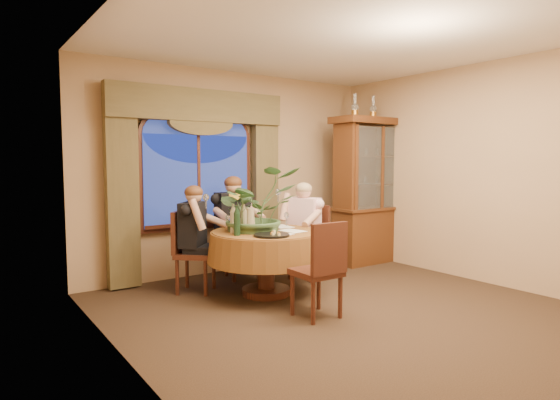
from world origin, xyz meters
TOP-DOWN VIEW (x-y plane):
  - floor at (0.00, 0.00)m, footprint 5.00×5.00m
  - wall_back at (0.00, 2.50)m, footprint 4.50×0.00m
  - wall_right at (2.25, 0.00)m, footprint 0.00×5.00m
  - ceiling at (0.00, 0.00)m, footprint 5.00×5.00m
  - window at (-0.60, 2.43)m, footprint 1.62×0.10m
  - arched_transom at (-0.60, 2.43)m, footprint 1.60×0.06m
  - drapery_left at (-1.63, 2.38)m, footprint 0.38×0.14m
  - drapery_right at (0.43, 2.38)m, footprint 0.38×0.14m
  - swag_valance at (-0.60, 2.35)m, footprint 2.45×0.16m
  - dining_table at (-0.36, 1.17)m, footprint 1.74×1.74m
  - china_cabinet at (1.99, 1.75)m, footprint 1.36×0.54m
  - oil_lamp_left at (1.61, 1.75)m, footprint 0.11×0.11m
  - oil_lamp_center at (1.99, 1.75)m, footprint 0.11×0.11m
  - oil_lamp_right at (2.37, 1.75)m, footprint 0.11×0.11m
  - chair_right at (0.51, 1.47)m, footprint 0.54×0.54m
  - chair_back_right at (-0.18, 2.00)m, footprint 0.50×0.50m
  - chair_back at (-0.97, 1.75)m, footprint 0.59×0.59m
  - chair_front_left at (-0.38, 0.23)m, footprint 0.43×0.43m
  - person_pink at (0.47, 1.50)m, footprint 0.56×0.58m
  - person_back at (-0.99, 1.78)m, footprint 0.62×0.62m
  - person_scarf at (-0.30, 2.04)m, footprint 0.52×0.48m
  - stoneware_vase at (-0.49, 1.31)m, footprint 0.14×0.14m
  - centerpiece_plant at (-0.42, 1.29)m, footprint 0.98×1.09m
  - olive_bowl at (-0.32, 1.14)m, footprint 0.15×0.15m
  - cheese_platter at (-0.51, 0.81)m, footprint 0.39×0.39m
  - wine_bottle_0 at (-0.66, 1.38)m, footprint 0.07×0.07m
  - wine_bottle_1 at (-0.80, 1.07)m, footprint 0.07×0.07m
  - wine_bottle_2 at (-0.74, 1.24)m, footprint 0.07×0.07m
  - wine_bottle_3 at (-0.61, 1.24)m, footprint 0.07×0.07m
  - tasting_paper_0 at (-0.12, 0.98)m, footprint 0.25×0.33m
  - tasting_paper_1 at (-0.01, 1.34)m, footprint 0.23×0.32m
  - tasting_paper_2 at (-0.37, 0.89)m, footprint 0.30×0.35m
  - wine_glass_person_pink at (0.06, 1.33)m, footprint 0.07×0.07m
  - wine_glass_person_back at (-0.68, 1.48)m, footprint 0.07×0.07m
  - wine_glass_person_scarf at (-0.33, 1.61)m, footprint 0.07×0.07m

SIDE VIEW (x-z plane):
  - floor at x=0.00m, z-range 0.00..0.00m
  - dining_table at x=-0.36m, z-range 0.00..0.75m
  - chair_right at x=0.51m, z-range 0.00..0.96m
  - chair_back_right at x=-0.18m, z-range 0.00..0.96m
  - chair_back at x=-0.97m, z-range 0.00..0.96m
  - chair_front_left at x=-0.38m, z-range 0.00..0.96m
  - person_back at x=-0.99m, z-range 0.00..1.28m
  - person_pink at x=0.47m, z-range 0.00..1.28m
  - person_scarf at x=-0.30m, z-range 0.00..1.37m
  - tasting_paper_0 at x=-0.12m, z-range 0.75..0.76m
  - tasting_paper_1 at x=-0.01m, z-range 0.75..0.76m
  - tasting_paper_2 at x=-0.37m, z-range 0.75..0.76m
  - cheese_platter at x=-0.51m, z-range 0.75..0.77m
  - olive_bowl at x=-0.32m, z-range 0.75..0.80m
  - wine_glass_person_pink at x=0.06m, z-range 0.75..0.93m
  - wine_glass_person_back at x=-0.68m, z-range 0.75..0.93m
  - wine_glass_person_scarf at x=-0.33m, z-range 0.75..0.93m
  - stoneware_vase at x=-0.49m, z-range 0.75..1.01m
  - wine_bottle_0 at x=-0.66m, z-range 0.75..1.08m
  - wine_bottle_1 at x=-0.80m, z-range 0.75..1.08m
  - wine_bottle_2 at x=-0.74m, z-range 0.75..1.08m
  - wine_bottle_3 at x=-0.61m, z-range 0.75..1.08m
  - china_cabinet at x=1.99m, z-range 0.00..2.20m
  - drapery_left at x=-1.63m, z-range 0.02..2.34m
  - drapery_right at x=0.43m, z-range 0.02..2.34m
  - window at x=-0.60m, z-range 0.64..1.96m
  - centerpiece_plant at x=-0.42m, z-range 0.95..1.80m
  - wall_back at x=0.00m, z-range -0.85..3.65m
  - wall_right at x=2.25m, z-range -1.10..3.90m
  - arched_transom at x=-0.60m, z-range 1.86..2.30m
  - swag_valance at x=-0.60m, z-range 2.07..2.49m
  - oil_lamp_left at x=1.61m, z-range 2.20..2.54m
  - oil_lamp_center at x=1.99m, z-range 2.20..2.54m
  - oil_lamp_right at x=2.37m, z-range 2.20..2.54m
  - ceiling at x=0.00m, z-range 2.80..2.80m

